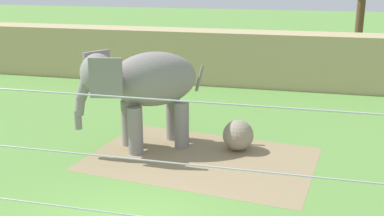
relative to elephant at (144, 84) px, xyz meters
name	(u,v)px	position (x,y,z in m)	size (l,w,h in m)	color
dirt_patch	(201,159)	(1.85, -0.51, -1.96)	(6.30, 4.18, 0.01)	#937F5B
embankment_wall	(234,58)	(1.22, 9.13, -0.72)	(36.00, 1.80, 2.48)	tan
elephant	(144,84)	(0.00, 0.00, 0.00)	(3.54, 3.05, 2.96)	gray
enrichment_ball	(238,135)	(2.76, 0.45, -1.50)	(0.92, 0.92, 0.92)	gray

